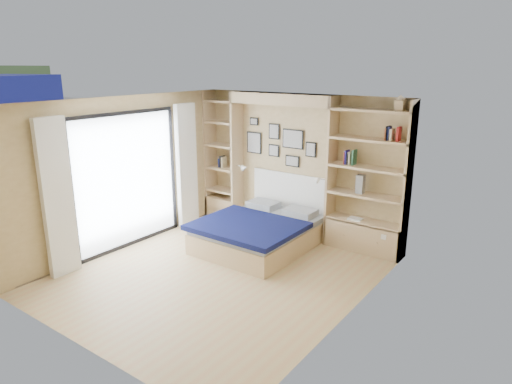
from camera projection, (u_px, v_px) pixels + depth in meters
The scene contains 8 objects.
ground at pixel (220, 274), 6.71m from camera, with size 4.50×4.50×0.00m, color tan.
room_shell at pixel (259, 179), 7.82m from camera, with size 4.50×4.50×4.50m.
bed at pixel (260, 231), 7.67m from camera, with size 1.66×2.05×1.07m.
photo_gallery at pixel (278, 143), 8.26m from camera, with size 1.48×0.02×0.82m.
reading_lamps at pixel (278, 173), 8.14m from camera, with size 1.92×0.12×0.15m.
shelf_decor at pixel (353, 149), 7.26m from camera, with size 3.57×0.23×2.03m.
deck at pixel (77, 225), 8.74m from camera, with size 3.20×4.00×0.05m, color #695C4E.
deck_chair at pixel (97, 204), 8.66m from camera, with size 0.77×0.98×0.87m.
Camera 1 is at (4.02, -4.66, 3.00)m, focal length 32.00 mm.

